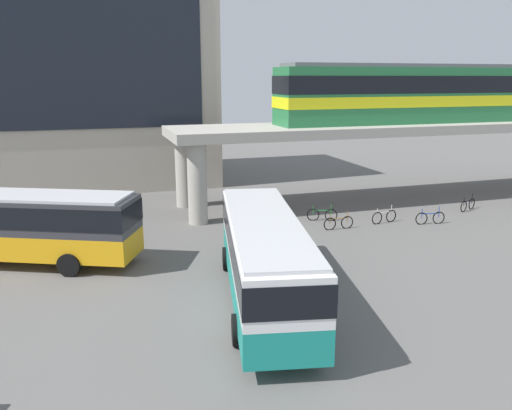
% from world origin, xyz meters
% --- Properties ---
extents(ground_plane, '(120.00, 120.00, 0.00)m').
position_xyz_m(ground_plane, '(0.00, 10.00, 0.00)').
color(ground_plane, '#605E5B').
extents(station_building, '(29.59, 12.51, 17.51)m').
position_xyz_m(station_building, '(-10.38, 27.84, 8.76)').
color(station_building, '#B2A899').
rests_on(station_building, ground_plane).
extents(elevated_platform, '(32.52, 5.84, 5.19)m').
position_xyz_m(elevated_platform, '(15.68, 14.59, 4.47)').
color(elevated_platform, '#ADA89E').
rests_on(elevated_platform, ground_plane).
extents(train, '(21.75, 2.96, 3.84)m').
position_xyz_m(train, '(17.21, 14.59, 7.16)').
color(train, '#26723F').
rests_on(train, elevated_platform).
extents(bus_main, '(4.74, 11.33, 3.22)m').
position_xyz_m(bus_main, '(0.78, 1.11, 1.99)').
color(bus_main, teal).
rests_on(bus_main, ground_plane).
extents(bus_secondary, '(11.09, 6.93, 3.22)m').
position_xyz_m(bus_secondary, '(-8.50, 8.49, 1.99)').
color(bus_secondary, orange).
rests_on(bus_secondary, ground_plane).
extents(bicycle_blue, '(1.78, 0.32, 1.04)m').
position_xyz_m(bicycle_blue, '(13.21, 8.21, 0.36)').
color(bicycle_blue, black).
rests_on(bicycle_blue, ground_plane).
extents(bicycle_black, '(1.66, 0.77, 1.04)m').
position_xyz_m(bicycle_black, '(17.42, 10.16, 0.36)').
color(bicycle_black, black).
rests_on(bicycle_black, ground_plane).
extents(bicycle_green, '(1.68, 0.73, 1.04)m').
position_xyz_m(bicycle_green, '(7.63, 10.77, 0.36)').
color(bicycle_green, black).
rests_on(bicycle_green, ground_plane).
extents(bicycle_silver, '(1.77, 0.37, 1.04)m').
position_xyz_m(bicycle_silver, '(10.84, 9.23, 0.36)').
color(bicycle_silver, black).
rests_on(bicycle_silver, ground_plane).
extents(bicycle_brown, '(1.79, 0.07, 1.04)m').
position_xyz_m(bicycle_brown, '(7.75, 8.88, 0.36)').
color(bicycle_brown, black).
rests_on(bicycle_brown, ground_plane).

